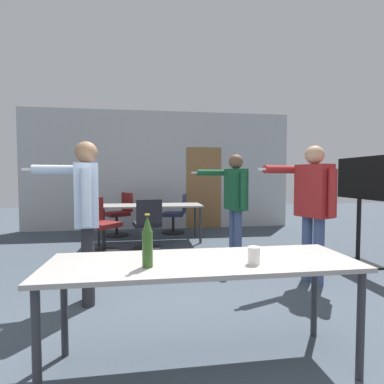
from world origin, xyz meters
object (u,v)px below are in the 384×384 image
object	(u,v)px
office_chair_mid_tucked	(176,215)
office_chair_side_rolled	(148,226)
person_right_polo	(235,197)
office_chair_near_pushed	(100,227)
office_chair_far_left	(120,215)
person_center_tall	(313,200)
tv_screen	(359,200)
person_near_casual	(86,206)
beer_bottle	(147,242)
drink_cup	(254,255)

from	to	relation	value
office_chair_mid_tucked	office_chair_side_rolled	xyz separation A→B (m)	(-0.65, -1.55, 0.01)
person_right_polo	office_chair_side_rolled	world-z (taller)	person_right_polo
office_chair_near_pushed	office_chair_far_left	bearing A→B (deg)	-148.81
person_center_tall	person_right_polo	distance (m)	1.25
office_chair_far_left	person_right_polo	bearing A→B (deg)	-171.53
office_chair_mid_tucked	office_chair_near_pushed	distance (m)	2.13
tv_screen	office_chair_far_left	bearing A→B (deg)	-126.96
office_chair_far_left	tv_screen	bearing A→B (deg)	-158.35
office_chair_side_rolled	office_chair_near_pushed	bearing A→B (deg)	169.72
person_right_polo	person_near_casual	bearing A→B (deg)	112.29
office_chair_near_pushed	beer_bottle	bearing A→B (deg)	52.18
office_chair_mid_tucked	office_chair_near_pushed	size ratio (longest dim) A/B	0.96
tv_screen	office_chair_near_pushed	size ratio (longest dim) A/B	1.70
office_chair_mid_tucked	office_chair_far_left	size ratio (longest dim) A/B	0.95
office_chair_side_rolled	office_chair_near_pushed	distance (m)	0.81
tv_screen	person_right_polo	distance (m)	1.82
person_right_polo	drink_cup	size ratio (longest dim) A/B	14.87
person_right_polo	office_chair_far_left	distance (m)	3.10
beer_bottle	person_center_tall	bearing A→B (deg)	37.40
person_center_tall	person_right_polo	xyz separation A→B (m)	(-0.67, 1.06, -0.02)
tv_screen	person_right_polo	bearing A→B (deg)	-104.48
person_near_casual	office_chair_near_pushed	world-z (taller)	person_near_casual
person_center_tall	beer_bottle	world-z (taller)	person_center_tall
office_chair_far_left	office_chair_side_rolled	world-z (taller)	office_chair_far_left
person_near_casual	office_chair_far_left	distance (m)	3.66
office_chair_mid_tucked	beer_bottle	size ratio (longest dim) A/B	2.71
office_chair_far_left	office_chair_side_rolled	bearing A→B (deg)	171.50
office_chair_mid_tucked	beer_bottle	world-z (taller)	beer_bottle
tv_screen	office_chair_near_pushed	xyz separation A→B (m)	(-3.91, 1.34, -0.53)
person_near_casual	office_chair_far_left	xyz separation A→B (m)	(-0.01, 3.62, -0.56)
person_center_tall	person_right_polo	bearing A→B (deg)	12.20
person_center_tall	office_chair_mid_tucked	world-z (taller)	person_center_tall
person_center_tall	office_chair_far_left	xyz separation A→B (m)	(-2.62, 3.40, -0.57)
person_right_polo	beer_bottle	world-z (taller)	person_right_polo
office_chair_mid_tucked	office_chair_side_rolled	bearing A→B (deg)	168.72
person_center_tall	office_chair_mid_tucked	distance (m)	3.78
person_near_casual	person_right_polo	distance (m)	2.33
tv_screen	person_near_casual	distance (m)	3.80
person_center_tall	office_chair_side_rolled	world-z (taller)	person_center_tall
beer_bottle	drink_cup	distance (m)	0.69
office_chair_mid_tucked	office_chair_side_rolled	distance (m)	1.68
person_near_casual	office_chair_far_left	size ratio (longest dim) A/B	1.76
person_right_polo	office_chair_near_pushed	size ratio (longest dim) A/B	1.76
person_center_tall	office_chair_near_pushed	world-z (taller)	person_center_tall
tv_screen	beer_bottle	distance (m)	3.74
person_near_casual	drink_cup	xyz separation A→B (m)	(1.31, -1.34, -0.21)
beer_bottle	drink_cup	xyz separation A→B (m)	(0.68, -0.03, -0.10)
person_center_tall	office_chair_far_left	world-z (taller)	person_center_tall
tv_screen	office_chair_mid_tucked	xyz separation A→B (m)	(-2.44, 2.88, -0.55)
office_chair_mid_tucked	office_chair_side_rolled	world-z (taller)	office_chair_side_rolled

